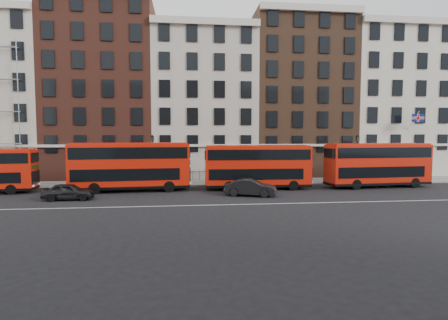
{
  "coord_description": "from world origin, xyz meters",
  "views": [
    {
      "loc": [
        -2.39,
        -28.62,
        5.36
      ],
      "look_at": [
        1.27,
        5.0,
        3.0
      ],
      "focal_mm": 28.0,
      "sensor_mm": 36.0,
      "label": 1
    }
  ],
  "objects": [
    {
      "name": "traffic_light",
      "position": [
        23.02,
        8.24,
        2.45
      ],
      "size": [
        0.25,
        0.45,
        3.27
      ],
      "color": "black",
      "rests_on": "pavement"
    },
    {
      "name": "building_terrace",
      "position": [
        -0.31,
        17.88,
        10.24
      ],
      "size": [
        64.0,
        11.95,
        22.0
      ],
      "color": "#B8B19F",
      "rests_on": "ground"
    },
    {
      "name": "bus_c",
      "position": [
        4.67,
        5.55,
        2.36
      ],
      "size": [
        10.54,
        2.74,
        4.41
      ],
      "rotation": [
        0.0,
        0.0,
        -0.02
      ],
      "color": "red",
      "rests_on": "ground"
    },
    {
      "name": "road_centre_line",
      "position": [
        0.0,
        -2.0,
        0.01
      ],
      "size": [
        70.0,
        0.12,
        0.01
      ],
      "primitive_type": "cube",
      "color": "white",
      "rests_on": "ground"
    },
    {
      "name": "kerb",
      "position": [
        0.0,
        8.0,
        0.08
      ],
      "size": [
        80.0,
        0.3,
        0.16
      ],
      "primitive_type": "cube",
      "color": "gray",
      "rests_on": "ground"
    },
    {
      "name": "bus_b",
      "position": [
        -7.72,
        5.55,
        2.52
      ],
      "size": [
        11.34,
        3.5,
        4.69
      ],
      "rotation": [
        0.0,
        0.0,
        0.07
      ],
      "color": "red",
      "rests_on": "ground"
    },
    {
      "name": "lamp_post_right",
      "position": [
        16.57,
        8.32,
        3.08
      ],
      "size": [
        0.44,
        0.44,
        5.33
      ],
      "color": "black",
      "rests_on": "pavement"
    },
    {
      "name": "lamp_post_left",
      "position": [
        -5.91,
        8.78,
        3.08
      ],
      "size": [
        0.44,
        0.44,
        5.33
      ],
      "color": "black",
      "rests_on": "pavement"
    },
    {
      "name": "car_rear",
      "position": [
        -12.17,
        1.5,
        0.7
      ],
      "size": [
        4.16,
        1.73,
        1.41
      ],
      "primitive_type": "imported",
      "rotation": [
        0.0,
        0.0,
        1.59
      ],
      "color": "black",
      "rests_on": "ground"
    },
    {
      "name": "pavement",
      "position": [
        0.0,
        10.5,
        0.07
      ],
      "size": [
        80.0,
        5.0,
        0.15
      ],
      "primitive_type": "cube",
      "color": "slate",
      "rests_on": "ground"
    },
    {
      "name": "car_front",
      "position": [
        3.29,
        1.74,
        0.75
      ],
      "size": [
        4.85,
        3.0,
        1.51
      ],
      "primitive_type": "imported",
      "rotation": [
        0.0,
        0.0,
        1.24
      ],
      "color": "black",
      "rests_on": "ground"
    },
    {
      "name": "iron_railings",
      "position": [
        0.0,
        12.7,
        0.65
      ],
      "size": [
        6.6,
        0.06,
        1.0
      ],
      "primitive_type": null,
      "color": "black",
      "rests_on": "pavement"
    },
    {
      "name": "bus_d",
      "position": [
        17.36,
        5.55,
        2.46
      ],
      "size": [
        11.08,
        3.5,
        4.58
      ],
      "rotation": [
        0.0,
        0.0,
        0.08
      ],
      "color": "red",
      "rests_on": "ground"
    },
    {
      "name": "ground",
      "position": [
        0.0,
        0.0,
        0.0
      ],
      "size": [
        120.0,
        120.0,
        0.0
      ],
      "primitive_type": "plane",
      "color": "black",
      "rests_on": "ground"
    }
  ]
}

